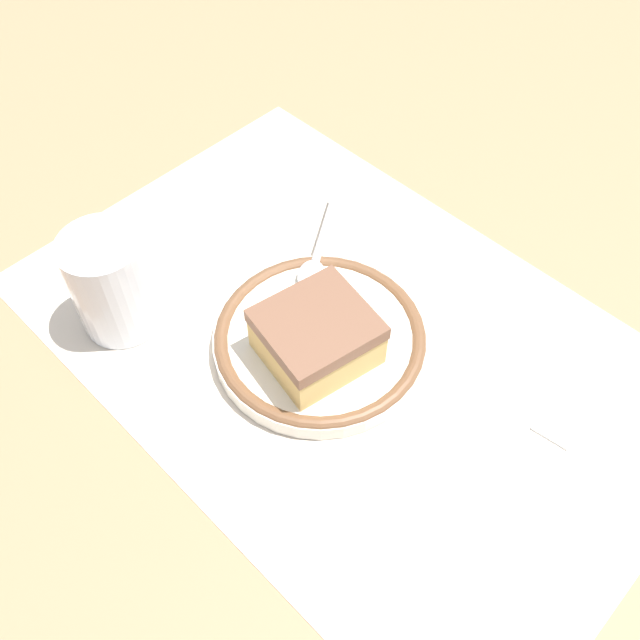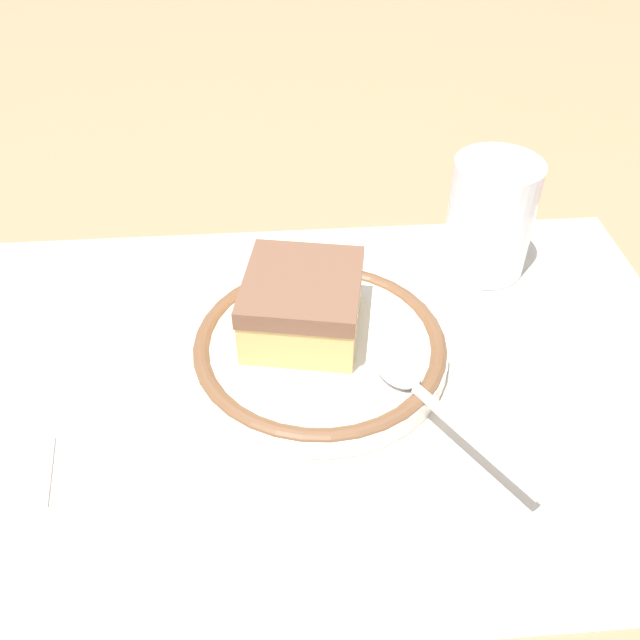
% 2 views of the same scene
% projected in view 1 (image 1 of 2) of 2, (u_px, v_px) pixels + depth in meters
% --- Properties ---
extents(ground_plane, '(2.40, 2.40, 0.00)m').
position_uv_depth(ground_plane, '(346.00, 340.00, 0.58)').
color(ground_plane, '#9E7551').
extents(placemat, '(0.54, 0.36, 0.00)m').
position_uv_depth(placemat, '(346.00, 340.00, 0.58)').
color(placemat, beige).
rests_on(placemat, ground_plane).
extents(plate, '(0.17, 0.17, 0.02)m').
position_uv_depth(plate, '(320.00, 339.00, 0.57)').
color(plate, silver).
rests_on(plate, placemat).
extents(cake_slice, '(0.09, 0.09, 0.04)m').
position_uv_depth(cake_slice, '(314.00, 335.00, 0.53)').
color(cake_slice, '#DBB76B').
rests_on(cake_slice, plate).
extents(spoon, '(0.08, 0.12, 0.01)m').
position_uv_depth(spoon, '(317.00, 254.00, 0.61)').
color(spoon, silver).
rests_on(spoon, plate).
extents(cup, '(0.07, 0.07, 0.09)m').
position_uv_depth(cup, '(114.00, 288.00, 0.56)').
color(cup, silver).
rests_on(cup, placemat).
extents(sugar_packet, '(0.04, 0.05, 0.01)m').
position_uv_depth(sugar_packet, '(564.00, 414.00, 0.53)').
color(sugar_packet, white).
rests_on(sugar_packet, placemat).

